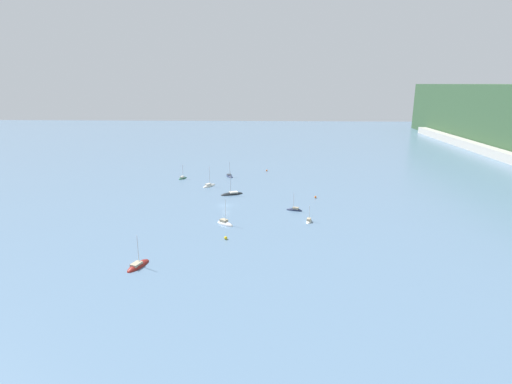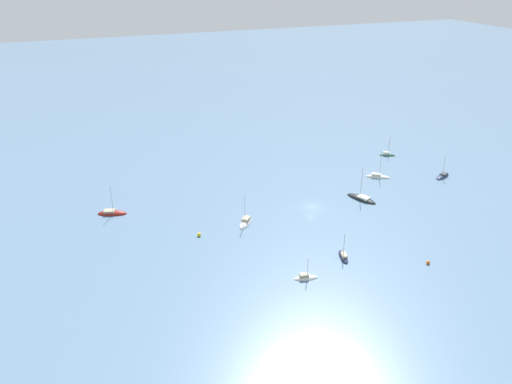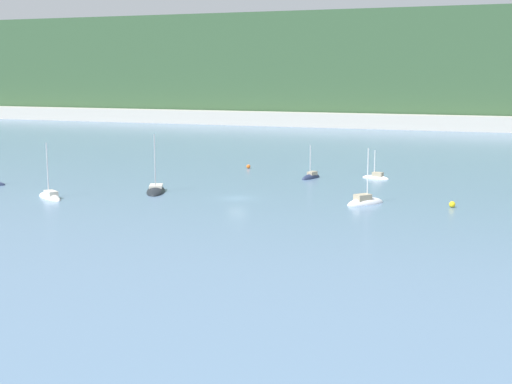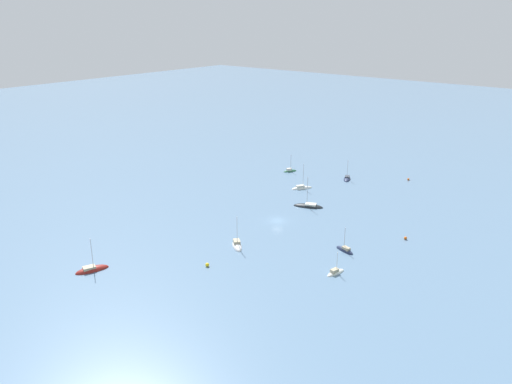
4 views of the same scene
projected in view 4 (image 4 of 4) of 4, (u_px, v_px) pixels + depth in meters
name	position (u px, v px, depth m)	size (l,w,h in m)	color
ground_plane	(277.00, 221.00, 128.34)	(600.00, 600.00, 0.00)	slate
sailboat_0	(347.00, 179.00, 160.61)	(6.48, 4.38, 7.26)	#232D4C
sailboat_1	(237.00, 246.00, 114.12)	(5.33, 5.86, 8.43)	silver
sailboat_2	(302.00, 188.00, 151.98)	(6.66, 5.14, 8.58)	white
sailboat_3	(290.00, 171.00, 168.52)	(4.81, 3.61, 6.58)	#2D6647
sailboat_4	(345.00, 251.00, 111.89)	(2.74, 5.27, 6.42)	#232D4C
sailboat_5	(335.00, 273.00, 102.22)	(4.93, 2.47, 5.28)	white
sailboat_6	(92.00, 270.00, 103.35)	(7.23, 4.55, 8.07)	maroon
sailboat_7	(308.00, 207.00, 137.65)	(5.80, 8.63, 9.42)	black
mooring_buoy_0	(207.00, 265.00, 104.88)	(0.83, 0.83, 0.83)	yellow
mooring_buoy_1	(408.00, 179.00, 159.56)	(0.72, 0.72, 0.72)	orange
mooring_buoy_2	(405.00, 238.00, 117.53)	(0.73, 0.73, 0.73)	orange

